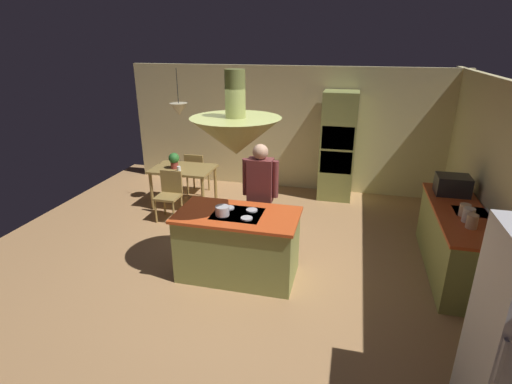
% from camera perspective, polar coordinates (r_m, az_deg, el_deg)
% --- Properties ---
extents(ground, '(8.16, 8.16, 0.00)m').
position_cam_1_polar(ground, '(5.73, -1.97, -10.70)').
color(ground, '#AD7F51').
extents(wall_back, '(6.80, 0.10, 2.55)m').
position_cam_1_polar(wall_back, '(8.42, 4.41, 9.11)').
color(wall_back, beige).
rests_on(wall_back, ground).
extents(wall_right, '(0.10, 7.20, 2.55)m').
position_cam_1_polar(wall_right, '(5.69, 32.50, -0.18)').
color(wall_right, beige).
rests_on(wall_right, ground).
extents(kitchen_island, '(1.60, 0.88, 0.93)m').
position_cam_1_polar(kitchen_island, '(5.33, -2.62, -7.58)').
color(kitchen_island, '#8C934C').
rests_on(kitchen_island, ground).
extents(counter_run_right, '(0.73, 2.13, 0.91)m').
position_cam_1_polar(counter_run_right, '(6.05, 26.82, -6.32)').
color(counter_run_right, '#8C934C').
rests_on(counter_run_right, ground).
extents(oven_tower, '(0.66, 0.62, 2.13)m').
position_cam_1_polar(oven_tower, '(7.97, 11.73, 6.47)').
color(oven_tower, '#8C934C').
rests_on(oven_tower, ground).
extents(dining_table, '(1.15, 0.80, 0.76)m').
position_cam_1_polar(dining_table, '(7.63, -10.46, 2.72)').
color(dining_table, olive).
rests_on(dining_table, ground).
extents(person_at_island, '(0.53, 0.22, 1.67)m').
position_cam_1_polar(person_at_island, '(5.71, 0.62, -0.00)').
color(person_at_island, tan).
rests_on(person_at_island, ground).
extents(range_hood, '(1.10, 1.10, 1.00)m').
position_cam_1_polar(range_hood, '(4.80, -2.92, 8.40)').
color(range_hood, '#8C934C').
extents(pendant_light_over_table, '(0.32, 0.32, 0.82)m').
position_cam_1_polar(pendant_light_over_table, '(7.35, -11.09, 11.67)').
color(pendant_light_over_table, beige).
extents(chair_facing_island, '(0.40, 0.40, 0.87)m').
position_cam_1_polar(chair_facing_island, '(7.15, -12.39, 0.01)').
color(chair_facing_island, olive).
rests_on(chair_facing_island, ground).
extents(chair_by_back_wall, '(0.40, 0.40, 0.87)m').
position_cam_1_polar(chair_by_back_wall, '(8.22, -8.65, 3.05)').
color(chair_by_back_wall, olive).
rests_on(chair_by_back_wall, ground).
extents(potted_plant_on_table, '(0.20, 0.20, 0.30)m').
position_cam_1_polar(potted_plant_on_table, '(7.55, -11.77, 4.59)').
color(potted_plant_on_table, '#99382D').
rests_on(potted_plant_on_table, dining_table).
extents(cup_on_table, '(0.07, 0.07, 0.09)m').
position_cam_1_polar(cup_on_table, '(7.41, -11.10, 3.32)').
color(cup_on_table, white).
rests_on(cup_on_table, dining_table).
extents(canister_flour, '(0.13, 0.13, 0.17)m').
position_cam_1_polar(canister_flour, '(5.37, 28.78, -3.75)').
color(canister_flour, '#E0B78C').
rests_on(canister_flour, counter_run_right).
extents(canister_sugar, '(0.14, 0.14, 0.18)m').
position_cam_1_polar(canister_sugar, '(5.53, 28.37, -2.95)').
color(canister_sugar, silver).
rests_on(canister_sugar, counter_run_right).
extents(canister_tea, '(0.14, 0.14, 0.16)m').
position_cam_1_polar(canister_tea, '(5.69, 27.96, -2.33)').
color(canister_tea, '#E0B78C').
rests_on(canister_tea, counter_run_right).
extents(microwave_on_counter, '(0.46, 0.36, 0.28)m').
position_cam_1_polar(microwave_on_counter, '(6.39, 26.56, 0.91)').
color(microwave_on_counter, '#232326').
rests_on(microwave_on_counter, counter_run_right).
extents(cooking_pot_on_cooktop, '(0.18, 0.18, 0.12)m').
position_cam_1_polar(cooking_pot_on_cooktop, '(5.03, -4.89, -2.71)').
color(cooking_pot_on_cooktop, '#B2B2B7').
rests_on(cooking_pot_on_cooktop, kitchen_island).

